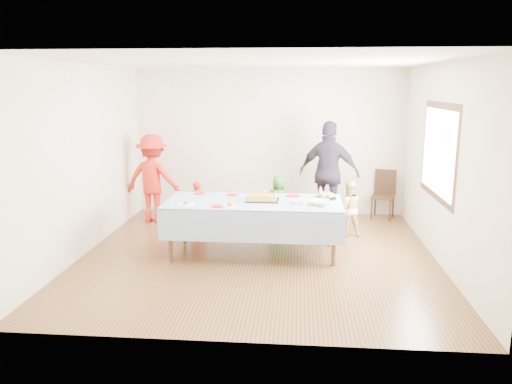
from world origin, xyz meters
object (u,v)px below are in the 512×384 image
party_table (254,205)px  adult_left (153,178)px  birthday_cake (262,198)px  dining_chair (384,191)px

party_table → adult_left: adult_left is taller
party_table → birthday_cake: 0.16m
party_table → birthday_cake: birthday_cake is taller
adult_left → dining_chair: bearing=-163.0°
party_table → dining_chair: 3.11m
party_table → birthday_cake: size_ratio=5.36×
birthday_cake → adult_left: 2.58m
party_table → adult_left: 2.51m
birthday_cake → adult_left: (-2.06, 1.56, -0.04)m
adult_left → party_table: bearing=149.2°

